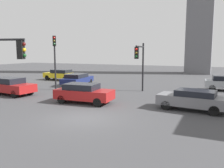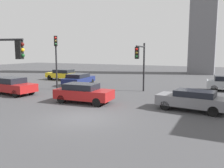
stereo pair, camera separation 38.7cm
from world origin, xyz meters
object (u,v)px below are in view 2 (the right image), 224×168
Objects in this scene: traffic_light_0 at (141,58)px; car_4 at (192,100)px; car_1 at (83,93)px; car_6 at (11,85)px; traffic_light_2 at (56,52)px; car_7 at (79,79)px; car_2 at (63,74)px.

car_4 is (5.03, -4.51, -2.48)m from traffic_light_0.
car_1 is 0.90× the size of car_6.
car_6 reaches higher than car_4.
traffic_light_2 is 4.66m from car_7.
car_1 is 7.65m from car_4.
traffic_light_2 is 1.23× the size of car_1.
traffic_light_2 reaches higher than car_1.
car_1 is at bearing 17.97° from traffic_light_2.
car_1 reaches higher than car_2.
traffic_light_0 is 0.98× the size of car_7.
car_2 is 0.99× the size of car_4.
car_1 reaches higher than car_4.
traffic_light_2 is at bearing -7.22° from car_4.
car_1 is at bearing 2.58° from car_6.
traffic_light_0 is at bearing 157.66° from car_2.
car_6 is (2.51, -10.72, 0.02)m from car_2.
car_1 is 9.61m from car_7.
car_6 is at bearing 9.04° from car_4.
car_4 is at bearing 40.27° from traffic_light_2.
car_6 is at bearing 104.11° from car_2.
traffic_light_2 is 1.20× the size of car_4.
traffic_light_0 reaches higher than car_4.
car_4 reaches higher than car_7.
traffic_light_2 reaches higher than car_4.
traffic_light_2 is 5.30m from car_6.
car_4 is at bearing 3.63° from car_1.
traffic_light_0 is 0.95× the size of car_6.
traffic_light_2 is at bearing 68.69° from car_6.
traffic_light_0 is at bearing 61.32° from car_1.
traffic_light_2 is 1.10× the size of car_6.
car_7 is at bearing -20.89° from car_4.
car_1 is 7.83m from car_6.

